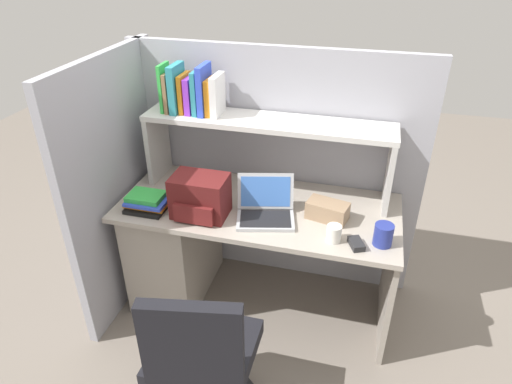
{
  "coord_description": "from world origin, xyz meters",
  "views": [
    {
      "loc": [
        0.55,
        -2.12,
        2.1
      ],
      "look_at": [
        0.0,
        -0.05,
        0.85
      ],
      "focal_mm": 31.49,
      "sensor_mm": 36.0,
      "label": 1
    }
  ],
  "objects_px": {
    "paper_cup": "(334,233)",
    "office_chair": "(203,370)",
    "tissue_box": "(327,211)",
    "backpack": "(200,197)",
    "snack_canister": "(383,235)",
    "laptop": "(265,209)",
    "computer_mouse": "(356,244)"
  },
  "relations": [
    {
      "from": "backpack",
      "to": "snack_canister",
      "type": "xyz_separation_m",
      "value": [
        0.98,
        -0.02,
        -0.06
      ]
    },
    {
      "from": "computer_mouse",
      "to": "paper_cup",
      "type": "distance_m",
      "value": 0.12
    },
    {
      "from": "computer_mouse",
      "to": "office_chair",
      "type": "xyz_separation_m",
      "value": [
        -0.59,
        -0.65,
        -0.35
      ]
    },
    {
      "from": "backpack",
      "to": "computer_mouse",
      "type": "height_order",
      "value": "backpack"
    },
    {
      "from": "paper_cup",
      "to": "tissue_box",
      "type": "height_order",
      "value": "tissue_box"
    },
    {
      "from": "office_chair",
      "to": "laptop",
      "type": "bearing_deg",
      "value": -107.18
    },
    {
      "from": "backpack",
      "to": "paper_cup",
      "type": "height_order",
      "value": "backpack"
    },
    {
      "from": "tissue_box",
      "to": "computer_mouse",
      "type": "bearing_deg",
      "value": -37.89
    },
    {
      "from": "computer_mouse",
      "to": "tissue_box",
      "type": "bearing_deg",
      "value": 105.02
    },
    {
      "from": "paper_cup",
      "to": "snack_canister",
      "type": "xyz_separation_m",
      "value": [
        0.24,
        0.03,
        0.01
      ]
    },
    {
      "from": "backpack",
      "to": "tissue_box",
      "type": "relative_size",
      "value": 1.36
    },
    {
      "from": "backpack",
      "to": "office_chair",
      "type": "xyz_separation_m",
      "value": [
        0.26,
        -0.72,
        -0.45
      ]
    },
    {
      "from": "snack_canister",
      "to": "paper_cup",
      "type": "bearing_deg",
      "value": -172.47
    },
    {
      "from": "computer_mouse",
      "to": "paper_cup",
      "type": "relative_size",
      "value": 1.17
    },
    {
      "from": "laptop",
      "to": "tissue_box",
      "type": "height_order",
      "value": "laptop"
    },
    {
      "from": "paper_cup",
      "to": "office_chair",
      "type": "bearing_deg",
      "value": -125.56
    },
    {
      "from": "computer_mouse",
      "to": "paper_cup",
      "type": "bearing_deg",
      "value": 146.62
    },
    {
      "from": "backpack",
      "to": "snack_canister",
      "type": "distance_m",
      "value": 0.98
    },
    {
      "from": "paper_cup",
      "to": "office_chair",
      "type": "distance_m",
      "value": 0.9
    },
    {
      "from": "backpack",
      "to": "paper_cup",
      "type": "distance_m",
      "value": 0.75
    },
    {
      "from": "laptop",
      "to": "tissue_box",
      "type": "distance_m",
      "value": 0.34
    },
    {
      "from": "tissue_box",
      "to": "snack_canister",
      "type": "relative_size",
      "value": 1.9
    },
    {
      "from": "tissue_box",
      "to": "backpack",
      "type": "bearing_deg",
      "value": -154.99
    },
    {
      "from": "paper_cup",
      "to": "laptop",
      "type": "bearing_deg",
      "value": 161.82
    },
    {
      "from": "snack_canister",
      "to": "tissue_box",
      "type": "bearing_deg",
      "value": 151.09
    },
    {
      "from": "computer_mouse",
      "to": "snack_canister",
      "type": "distance_m",
      "value": 0.14
    },
    {
      "from": "computer_mouse",
      "to": "snack_canister",
      "type": "height_order",
      "value": "snack_canister"
    },
    {
      "from": "laptop",
      "to": "office_chair",
      "type": "distance_m",
      "value": 0.89
    },
    {
      "from": "paper_cup",
      "to": "snack_canister",
      "type": "bearing_deg",
      "value": 7.53
    },
    {
      "from": "tissue_box",
      "to": "office_chair",
      "type": "height_order",
      "value": "office_chair"
    },
    {
      "from": "computer_mouse",
      "to": "snack_canister",
      "type": "relative_size",
      "value": 0.9
    },
    {
      "from": "paper_cup",
      "to": "snack_canister",
      "type": "relative_size",
      "value": 0.77
    }
  ]
}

